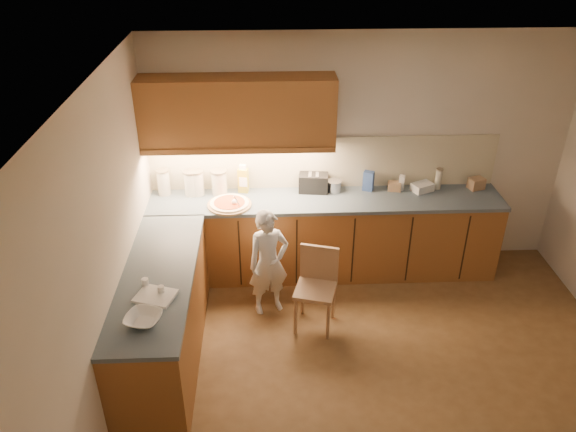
# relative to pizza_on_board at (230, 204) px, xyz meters

# --- Properties ---
(room) EXTENTS (4.54, 4.50, 2.62)m
(room) POSITION_rel_pizza_on_board_xyz_m (1.39, -1.58, 0.74)
(room) COLOR brown
(room) RESTS_ON ground
(l_counter) EXTENTS (3.77, 2.62, 0.92)m
(l_counter) POSITION_rel_pizza_on_board_xyz_m (0.47, -0.34, -0.48)
(l_counter) COLOR brown
(l_counter) RESTS_ON ground
(backsplash) EXTENTS (3.75, 0.02, 0.58)m
(backsplash) POSITION_rel_pizza_on_board_xyz_m (1.01, 0.40, 0.27)
(backsplash) COLOR beige
(backsplash) RESTS_ON l_counter
(upper_cabinets) EXTENTS (1.95, 0.36, 0.73)m
(upper_cabinets) POSITION_rel_pizza_on_board_xyz_m (0.11, 0.24, 0.91)
(upper_cabinets) COLOR brown
(upper_cabinets) RESTS_ON ground
(pizza_on_board) EXTENTS (0.46, 0.46, 0.18)m
(pizza_on_board) POSITION_rel_pizza_on_board_xyz_m (0.00, 0.00, 0.00)
(pizza_on_board) COLOR tan
(pizza_on_board) RESTS_ON l_counter
(child) EXTENTS (0.48, 0.39, 1.14)m
(child) POSITION_rel_pizza_on_board_xyz_m (0.39, -0.55, -0.37)
(child) COLOR silver
(child) RESTS_ON ground
(wooden_chair) EXTENTS (0.46, 0.46, 0.83)m
(wooden_chair) POSITION_rel_pizza_on_board_xyz_m (0.85, -0.77, -0.46)
(wooden_chair) COLOR tan
(wooden_chair) RESTS_ON ground
(mixing_bowl) EXTENTS (0.33, 0.33, 0.07)m
(mixing_bowl) POSITION_rel_pizza_on_board_xyz_m (-0.56, -1.82, 0.01)
(mixing_bowl) COLOR white
(mixing_bowl) RESTS_ON l_counter
(canister_a) EXTENTS (0.14, 0.14, 0.29)m
(canister_a) POSITION_rel_pizza_on_board_xyz_m (-0.71, 0.29, 0.12)
(canister_a) COLOR beige
(canister_a) RESTS_ON l_counter
(canister_b) EXTENTS (0.16, 0.16, 0.28)m
(canister_b) POSITION_rel_pizza_on_board_xyz_m (-0.41, 0.27, 0.12)
(canister_b) COLOR silver
(canister_b) RESTS_ON l_counter
(canister_c) EXTENTS (0.15, 0.15, 0.28)m
(canister_c) POSITION_rel_pizza_on_board_xyz_m (-0.35, 0.27, 0.12)
(canister_c) COLOR silver
(canister_c) RESTS_ON l_counter
(canister_d) EXTENTS (0.17, 0.17, 0.28)m
(canister_d) POSITION_rel_pizza_on_board_xyz_m (-0.12, 0.27, 0.12)
(canister_d) COLOR beige
(canister_d) RESTS_ON l_counter
(oil_jug) EXTENTS (0.12, 0.10, 0.32)m
(oil_jug) POSITION_rel_pizza_on_board_xyz_m (0.14, 0.31, 0.13)
(oil_jug) COLOR gold
(oil_jug) RESTS_ON l_counter
(toaster) EXTENTS (0.33, 0.21, 0.20)m
(toaster) POSITION_rel_pizza_on_board_xyz_m (0.89, 0.29, 0.08)
(toaster) COLOR black
(toaster) RESTS_ON l_counter
(steel_pot) EXTENTS (0.17, 0.17, 0.13)m
(steel_pot) POSITION_rel_pizza_on_board_xyz_m (1.12, 0.28, 0.04)
(steel_pot) COLOR #A9A9AE
(steel_pot) RESTS_ON l_counter
(blue_box) EXTENTS (0.13, 0.12, 0.22)m
(blue_box) POSITION_rel_pizza_on_board_xyz_m (1.49, 0.29, 0.09)
(blue_box) COLOR #2F4C8F
(blue_box) RESTS_ON l_counter
(card_box_a) EXTENTS (0.15, 0.12, 0.10)m
(card_box_a) POSITION_rel_pizza_on_board_xyz_m (1.78, 0.27, 0.03)
(card_box_a) COLOR tan
(card_box_a) RESTS_ON l_counter
(white_bottle) EXTENTS (0.07, 0.07, 0.17)m
(white_bottle) POSITION_rel_pizza_on_board_xyz_m (1.86, 0.28, 0.07)
(white_bottle) COLOR white
(white_bottle) RESTS_ON l_counter
(flat_pack) EXTENTS (0.26, 0.23, 0.09)m
(flat_pack) POSITION_rel_pizza_on_board_xyz_m (2.08, 0.25, 0.02)
(flat_pack) COLOR silver
(flat_pack) RESTS_ON l_counter
(tall_jar) EXTENTS (0.08, 0.08, 0.24)m
(tall_jar) POSITION_rel_pizza_on_board_xyz_m (2.26, 0.29, 0.10)
(tall_jar) COLOR beige
(tall_jar) RESTS_ON l_counter
(card_box_b) EXTENTS (0.19, 0.17, 0.12)m
(card_box_b) POSITION_rel_pizza_on_board_xyz_m (2.68, 0.28, 0.04)
(card_box_b) COLOR #A27C57
(card_box_b) RESTS_ON l_counter
(dough_cloth) EXTENTS (0.36, 0.32, 0.02)m
(dough_cloth) POSITION_rel_pizza_on_board_xyz_m (-0.52, -1.51, -0.01)
(dough_cloth) COLOR white
(dough_cloth) RESTS_ON l_counter
(spice_jar_a) EXTENTS (0.06, 0.06, 0.08)m
(spice_jar_a) POSITION_rel_pizza_on_board_xyz_m (-0.63, -1.36, 0.02)
(spice_jar_a) COLOR white
(spice_jar_a) RESTS_ON l_counter
(spice_jar_b) EXTENTS (0.06, 0.06, 0.07)m
(spice_jar_b) POSITION_rel_pizza_on_board_xyz_m (-0.48, -1.46, 0.02)
(spice_jar_b) COLOR silver
(spice_jar_b) RESTS_ON l_counter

